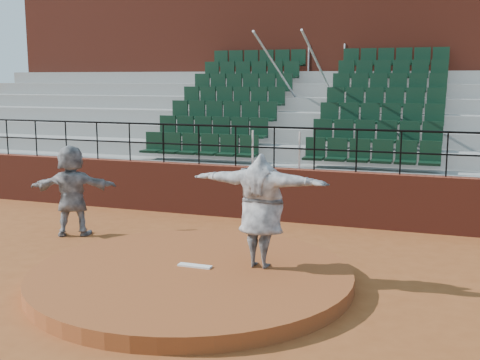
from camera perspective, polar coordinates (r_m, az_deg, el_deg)
name	(u,v)px	position (r m, az deg, el deg)	size (l,w,h in m)	color
ground	(191,283)	(10.50, -4.62, -9.73)	(90.00, 90.00, 0.00)	brown
pitchers_mound	(191,276)	(10.46, -4.63, -9.08)	(5.50, 5.50, 0.25)	brown
pitching_rubber	(195,266)	(10.54, -4.31, -8.12)	(0.60, 0.15, 0.03)	white
boundary_wall	(274,194)	(14.88, 3.21, -1.33)	(24.00, 0.30, 1.30)	maroon
wall_railing	(274,138)	(14.68, 3.26, 3.96)	(24.04, 0.05, 1.03)	black
seating_deck	(308,147)	(18.25, 6.46, 3.16)	(24.00, 5.97, 4.63)	gray
press_box_facade	(334,76)	(22.01, 8.93, 9.70)	(24.00, 3.00, 7.10)	maroon
pitcher	(261,211)	(10.30, 2.01, -2.92)	(2.43, 0.66, 1.97)	black
fielder	(72,190)	(13.84, -15.64, -0.95)	(1.89, 0.60, 2.04)	black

